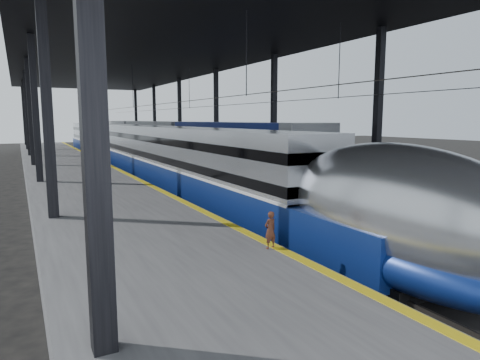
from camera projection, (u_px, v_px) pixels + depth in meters
ground at (265, 260)px, 13.64m from camera, size 160.00×160.00×0.00m
platform at (74, 177)px, 29.55m from camera, size 6.00×80.00×1.00m
yellow_strip at (115, 168)px, 30.76m from camera, size 0.30×80.00×0.01m
rails at (183, 176)px, 33.26m from camera, size 6.52×80.00×0.16m
canopy at (147, 54)px, 30.81m from camera, size 18.00×75.00×9.47m
tgv_train at (137, 151)px, 35.59m from camera, size 2.79×65.20×3.99m
second_train at (161, 141)px, 46.34m from camera, size 3.11×56.05×4.28m
child at (270, 230)px, 11.47m from camera, size 0.41×0.31×1.02m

